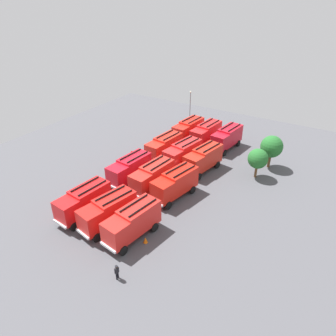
{
  "coord_description": "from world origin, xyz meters",
  "views": [
    {
      "loc": [
        34.47,
        21.44,
        24.49
      ],
      "look_at": [
        0.0,
        0.0,
        1.4
      ],
      "focal_mm": 33.55,
      "sensor_mm": 36.0,
      "label": 1
    }
  ],
  "objects_px": {
    "traffic_cone_0": "(146,207)",
    "fire_truck_8": "(227,137)",
    "firefighter_0": "(117,272)",
    "fire_truck_3": "(84,201)",
    "fire_truck_5": "(183,153)",
    "tree_0": "(272,147)",
    "fire_truck_4": "(206,133)",
    "fire_truck_11": "(132,222)",
    "firefighter_1": "(132,155)",
    "traffic_cone_1": "(145,240)",
    "fire_truck_0": "(188,129)",
    "fire_truck_7": "(108,211)",
    "fire_truck_1": "(164,146)",
    "fire_truck_9": "(203,158)",
    "tree_1": "(258,159)",
    "fire_truck_10": "(175,183)",
    "lamppost": "(190,106)",
    "fire_truck_2": "(130,169)",
    "fire_truck_6": "(152,176)"
  },
  "relations": [
    {
      "from": "fire_truck_0",
      "to": "fire_truck_7",
      "type": "height_order",
      "value": "same"
    },
    {
      "from": "fire_truck_11",
      "to": "fire_truck_1",
      "type": "bearing_deg",
      "value": -149.62
    },
    {
      "from": "fire_truck_3",
      "to": "fire_truck_5",
      "type": "xyz_separation_m",
      "value": [
        -17.61,
        3.85,
        0.0
      ]
    },
    {
      "from": "firefighter_0",
      "to": "fire_truck_8",
      "type": "bearing_deg",
      "value": 92.61
    },
    {
      "from": "fire_truck_7",
      "to": "lamppost",
      "type": "relative_size",
      "value": 1.06
    },
    {
      "from": "fire_truck_7",
      "to": "traffic_cone_0",
      "type": "height_order",
      "value": "fire_truck_7"
    },
    {
      "from": "fire_truck_9",
      "to": "traffic_cone_1",
      "type": "xyz_separation_m",
      "value": [
        17.75,
        1.76,
        -1.78
      ]
    },
    {
      "from": "fire_truck_11",
      "to": "tree_0",
      "type": "distance_m",
      "value": 25.66
    },
    {
      "from": "fire_truck_8",
      "to": "fire_truck_10",
      "type": "bearing_deg",
      "value": 6.94
    },
    {
      "from": "fire_truck_0",
      "to": "fire_truck_5",
      "type": "xyz_separation_m",
      "value": [
        9.02,
        3.91,
        0.0
      ]
    },
    {
      "from": "firefighter_0",
      "to": "fire_truck_3",
      "type": "bearing_deg",
      "value": 148.77
    },
    {
      "from": "fire_truck_6",
      "to": "fire_truck_2",
      "type": "bearing_deg",
      "value": -84.27
    },
    {
      "from": "fire_truck_8",
      "to": "fire_truck_11",
      "type": "distance_m",
      "value": 26.91
    },
    {
      "from": "fire_truck_3",
      "to": "fire_truck_8",
      "type": "height_order",
      "value": "same"
    },
    {
      "from": "fire_truck_1",
      "to": "fire_truck_9",
      "type": "distance_m",
      "value": 7.36
    },
    {
      "from": "fire_truck_3",
      "to": "traffic_cone_1",
      "type": "height_order",
      "value": "fire_truck_3"
    },
    {
      "from": "fire_truck_1",
      "to": "fire_truck_11",
      "type": "xyz_separation_m",
      "value": [
        18.12,
        7.36,
        0.0
      ]
    },
    {
      "from": "fire_truck_3",
      "to": "fire_truck_1",
      "type": "bearing_deg",
      "value": -174.38
    },
    {
      "from": "firefighter_0",
      "to": "tree_0",
      "type": "relative_size",
      "value": 0.32
    },
    {
      "from": "fire_truck_3",
      "to": "traffic_cone_0",
      "type": "relative_size",
      "value": 11.53
    },
    {
      "from": "fire_truck_1",
      "to": "fire_truck_3",
      "type": "distance_m",
      "value": 18.15
    },
    {
      "from": "fire_truck_7",
      "to": "tree_0",
      "type": "height_order",
      "value": "tree_0"
    },
    {
      "from": "fire_truck_2",
      "to": "fire_truck_6",
      "type": "xyz_separation_m",
      "value": [
        0.03,
        3.97,
        0.0
      ]
    },
    {
      "from": "fire_truck_11",
      "to": "fire_truck_9",
      "type": "bearing_deg",
      "value": -171.69
    },
    {
      "from": "fire_truck_4",
      "to": "fire_truck_11",
      "type": "xyz_separation_m",
      "value": [
        26.72,
        3.93,
        0.0
      ]
    },
    {
      "from": "fire_truck_8",
      "to": "traffic_cone_1",
      "type": "height_order",
      "value": "fire_truck_8"
    },
    {
      "from": "fire_truck_2",
      "to": "fire_truck_11",
      "type": "relative_size",
      "value": 0.99
    },
    {
      "from": "fire_truck_8",
      "to": "lamppost",
      "type": "xyz_separation_m",
      "value": [
        -6.43,
        -10.81,
        1.99
      ]
    },
    {
      "from": "fire_truck_2",
      "to": "fire_truck_10",
      "type": "xyz_separation_m",
      "value": [
        -0.06,
        7.57,
        0.0
      ]
    },
    {
      "from": "fire_truck_8",
      "to": "firefighter_1",
      "type": "height_order",
      "value": "fire_truck_8"
    },
    {
      "from": "fire_truck_5",
      "to": "tree_0",
      "type": "bearing_deg",
      "value": 128.41
    },
    {
      "from": "fire_truck_1",
      "to": "fire_truck_11",
      "type": "bearing_deg",
      "value": 28.21
    },
    {
      "from": "traffic_cone_0",
      "to": "lamppost",
      "type": "relative_size",
      "value": 0.09
    },
    {
      "from": "firefighter_1",
      "to": "traffic_cone_1",
      "type": "distance_m",
      "value": 19.46
    },
    {
      "from": "fire_truck_9",
      "to": "traffic_cone_1",
      "type": "relative_size",
      "value": 10.17
    },
    {
      "from": "fire_truck_0",
      "to": "fire_truck_11",
      "type": "bearing_deg",
      "value": 21.44
    },
    {
      "from": "fire_truck_11",
      "to": "traffic_cone_0",
      "type": "distance_m",
      "value": 5.54
    },
    {
      "from": "fire_truck_9",
      "to": "tree_1",
      "type": "relative_size",
      "value": 1.64
    },
    {
      "from": "fire_truck_1",
      "to": "fire_truck_6",
      "type": "distance_m",
      "value": 9.65
    },
    {
      "from": "fire_truck_2",
      "to": "lamppost",
      "type": "relative_size",
      "value": 1.04
    },
    {
      "from": "fire_truck_0",
      "to": "fire_truck_1",
      "type": "height_order",
      "value": "same"
    },
    {
      "from": "fire_truck_8",
      "to": "tree_1",
      "type": "xyz_separation_m",
      "value": [
        6.77,
        7.57,
        0.93
      ]
    },
    {
      "from": "fire_truck_10",
      "to": "lamppost",
      "type": "distance_m",
      "value": 26.42
    },
    {
      "from": "fire_truck_7",
      "to": "fire_truck_1",
      "type": "bearing_deg",
      "value": -157.05
    },
    {
      "from": "fire_truck_8",
      "to": "fire_truck_9",
      "type": "height_order",
      "value": "same"
    },
    {
      "from": "traffic_cone_0",
      "to": "fire_truck_8",
      "type": "bearing_deg",
      "value": 175.57
    },
    {
      "from": "fire_truck_11",
      "to": "fire_truck_0",
      "type": "bearing_deg",
      "value": -156.01
    },
    {
      "from": "fire_truck_1",
      "to": "tree_0",
      "type": "xyz_separation_m",
      "value": [
        -6.11,
        15.7,
        1.4
      ]
    },
    {
      "from": "fire_truck_4",
      "to": "fire_truck_8",
      "type": "relative_size",
      "value": 1.0
    },
    {
      "from": "firefighter_1",
      "to": "traffic_cone_1",
      "type": "xyz_separation_m",
      "value": [
        14.48,
        12.99,
        -0.64
      ]
    }
  ]
}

